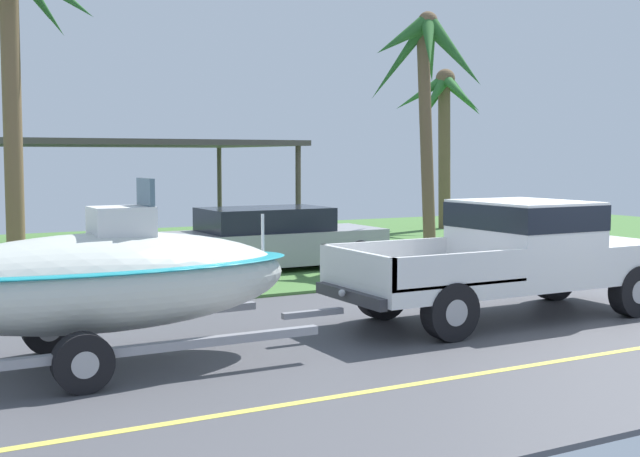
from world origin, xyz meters
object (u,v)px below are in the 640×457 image
(palm_tree_near_left, at_px, (445,110))
(palm_tree_mid, at_px, (428,69))
(pickup_truck_towing, at_px, (521,252))
(parked_sedan_near, at_px, (272,240))
(boat_on_trailer, at_px, (101,281))
(carport_awning, at_px, (124,145))
(palm_tree_near_right, at_px, (12,18))

(palm_tree_near_left, relative_size, palm_tree_mid, 0.94)
(pickup_truck_towing, distance_m, parked_sedan_near, 6.57)
(parked_sedan_near, distance_m, palm_tree_mid, 5.27)
(boat_on_trailer, distance_m, palm_tree_near_left, 19.60)
(parked_sedan_near, xyz_separation_m, palm_tree_mid, (3.62, -0.65, 3.78))
(parked_sedan_near, relative_size, carport_awning, 0.60)
(parked_sedan_near, distance_m, carport_awning, 6.14)
(palm_tree_near_left, distance_m, palm_tree_near_right, 16.52)
(palm_tree_near_right, bearing_deg, parked_sedan_near, 12.19)
(boat_on_trailer, xyz_separation_m, palm_tree_near_right, (-0.14, 5.29, 3.79))
(carport_awning, bearing_deg, pickup_truck_towing, -76.30)
(parked_sedan_near, bearing_deg, pickup_truck_towing, -79.26)
(pickup_truck_towing, xyz_separation_m, palm_tree_mid, (2.39, 5.80, 3.45))
(carport_awning, relative_size, palm_tree_near_right, 1.30)
(carport_awning, bearing_deg, palm_tree_mid, -49.28)
(parked_sedan_near, height_order, palm_tree_mid, palm_tree_mid)
(pickup_truck_towing, bearing_deg, carport_awning, 103.70)
(pickup_truck_towing, relative_size, palm_tree_near_left, 1.04)
(pickup_truck_towing, height_order, parked_sedan_near, pickup_truck_towing)
(palm_tree_mid, bearing_deg, pickup_truck_towing, -112.44)
(pickup_truck_towing, height_order, palm_tree_near_left, palm_tree_near_left)
(carport_awning, height_order, palm_tree_near_right, palm_tree_near_right)
(palm_tree_near_left, relative_size, palm_tree_near_right, 0.88)
(boat_on_trailer, bearing_deg, palm_tree_near_right, 91.48)
(palm_tree_near_left, height_order, palm_tree_near_right, palm_tree_near_right)
(carport_awning, relative_size, palm_tree_near_left, 1.48)
(parked_sedan_near, relative_size, palm_tree_near_left, 0.88)
(carport_awning, xyz_separation_m, palm_tree_near_left, (11.04, 0.77, 1.25))
(boat_on_trailer, xyz_separation_m, parked_sedan_near, (5.25, 6.45, -0.35))
(palm_tree_mid, bearing_deg, boat_on_trailer, -146.81)
(parked_sedan_near, bearing_deg, boat_on_trailer, -129.12)
(pickup_truck_towing, height_order, palm_tree_mid, palm_tree_mid)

